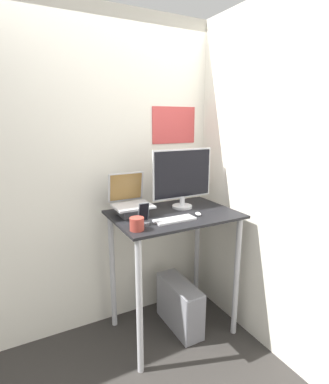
# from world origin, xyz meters

# --- Properties ---
(ground_plane) EXTENTS (12.00, 12.00, 0.00)m
(ground_plane) POSITION_xyz_m (0.00, 0.00, 0.00)
(ground_plane) COLOR #2D2B28
(wall_back) EXTENTS (6.00, 0.06, 2.60)m
(wall_back) POSITION_xyz_m (0.00, 0.76, 1.30)
(wall_back) COLOR silver
(wall_back) RESTS_ON ground_plane
(wall_side_right) EXTENTS (0.05, 6.00, 2.60)m
(wall_side_right) POSITION_xyz_m (0.57, 0.00, 1.30)
(wall_side_right) COLOR silver
(wall_side_right) RESTS_ON ground_plane
(desk) EXTENTS (0.96, 0.68, 1.04)m
(desk) POSITION_xyz_m (0.00, 0.34, 0.83)
(desk) COLOR black
(desk) RESTS_ON ground_plane
(laptop) EXTENTS (0.29, 0.28, 0.31)m
(laptop) POSITION_xyz_m (-0.30, 0.47, 1.12)
(laptop) COLOR #4C4C51
(laptop) RESTS_ON desk
(monitor) EXTENTS (0.54, 0.17, 0.49)m
(monitor) POSITION_xyz_m (0.14, 0.44, 1.30)
(monitor) COLOR silver
(monitor) RESTS_ON desk
(keyboard) EXTENTS (0.31, 0.11, 0.02)m
(keyboard) POSITION_xyz_m (-0.08, 0.18, 1.05)
(keyboard) COLOR silver
(keyboard) RESTS_ON desk
(mouse) EXTENTS (0.04, 0.06, 0.03)m
(mouse) POSITION_xyz_m (0.13, 0.19, 1.06)
(mouse) COLOR white
(mouse) RESTS_ON desk
(cell_phone) EXTENTS (0.07, 0.07, 0.16)m
(cell_phone) POSITION_xyz_m (-0.32, 0.20, 1.09)
(cell_phone) COLOR #4C4C51
(cell_phone) RESTS_ON desk
(computer_tower) EXTENTS (0.18, 0.52, 0.41)m
(computer_tower) POSITION_xyz_m (0.07, 0.34, 0.21)
(computer_tower) COLOR gray
(computer_tower) RESTS_ON ground_plane
(mug) EXTENTS (0.10, 0.10, 0.09)m
(mug) POSITION_xyz_m (-0.40, 0.13, 1.09)
(mug) COLOR #9E382D
(mug) RESTS_ON desk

